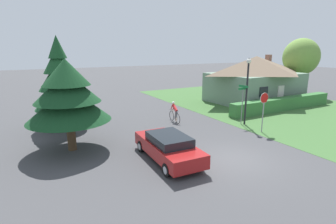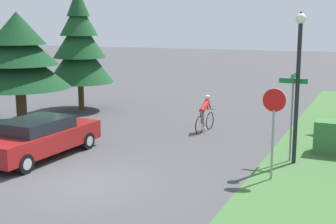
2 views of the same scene
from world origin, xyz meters
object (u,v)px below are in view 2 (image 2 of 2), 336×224
conifer_tall_near (19,56)px  street_lamp (298,69)px  cyclist (205,114)px  conifer_tall_far (79,46)px  stop_sign (274,116)px  sedan_left_lane (38,137)px  street_name_sign (292,102)px

conifer_tall_near → street_lamp: bearing=-4.5°
cyclist → conifer_tall_far: (-7.62, 2.18, 2.59)m
cyclist → street_lamp: (4.15, -3.08, 2.31)m
stop_sign → conifer_tall_near: size_ratio=0.54×
sedan_left_lane → street_name_sign: size_ratio=1.63×
street_lamp → stop_sign: bearing=-100.0°
cyclist → stop_sign: stop_sign is taller
stop_sign → conifer_tall_far: size_ratio=0.42×
conifer_tall_near → cyclist: bearing=15.3°
stop_sign → street_name_sign: 2.10m
street_name_sign → conifer_tall_near: bearing=176.3°
conifer_tall_far → street_lamp: bearing=-24.1°
sedan_left_lane → conifer_tall_far: bearing=27.5°
sedan_left_lane → conifer_tall_far: size_ratio=0.75×
sedan_left_lane → conifer_tall_near: 5.96m
stop_sign → street_name_sign: (0.17, 2.09, 0.10)m
cyclist → conifer_tall_far: conifer_tall_far is taller
cyclist → stop_sign: size_ratio=0.68×
street_lamp → conifer_tall_far: (-11.77, 5.26, 0.28)m
stop_sign → sedan_left_lane: bearing=8.5°
cyclist → conifer_tall_far: bearing=78.6°
street_name_sign → conifer_tall_near: (-11.79, 0.76, 1.10)m
conifer_tall_far → sedan_left_lane: bearing=-64.8°
cyclist → street_name_sign: (3.99, -2.89, 1.25)m
street_lamp → conifer_tall_far: conifer_tall_far is taller
sedan_left_lane → cyclist: 7.02m
sedan_left_lane → stop_sign: bearing=-80.9°
sedan_left_lane → cyclist: bearing=-30.6°
cyclist → sedan_left_lane: bearing=151.6°
cyclist → stop_sign: (3.82, -4.98, 1.15)m
street_name_sign → stop_sign: bearing=-94.7°
stop_sign → street_lamp: 2.26m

